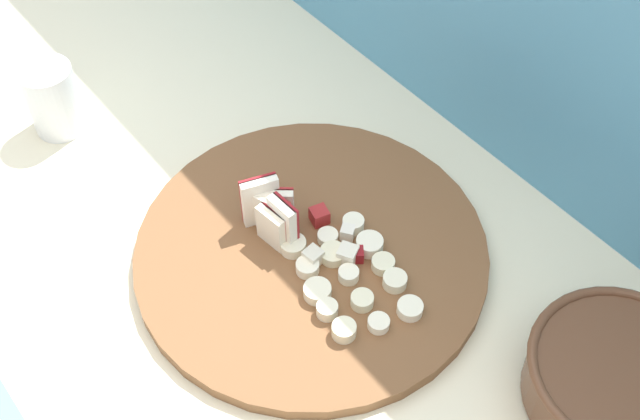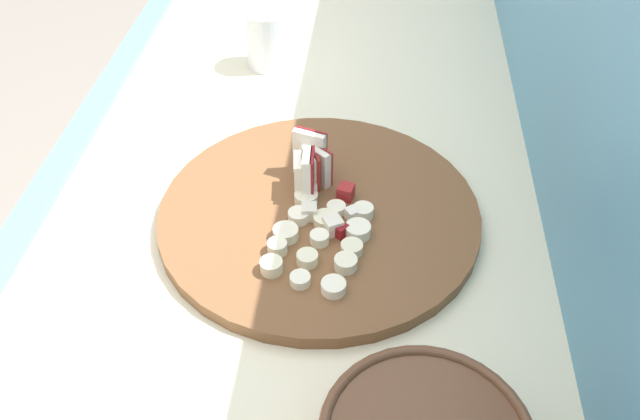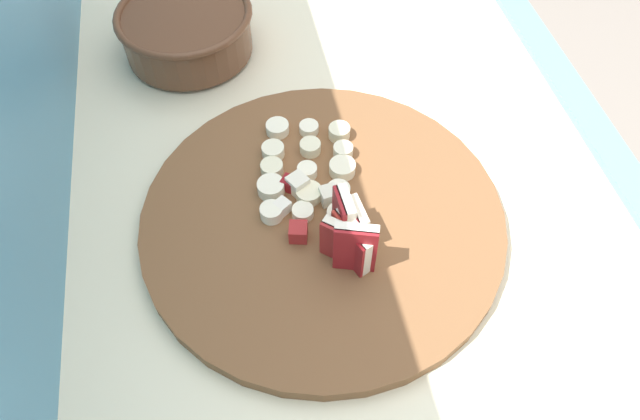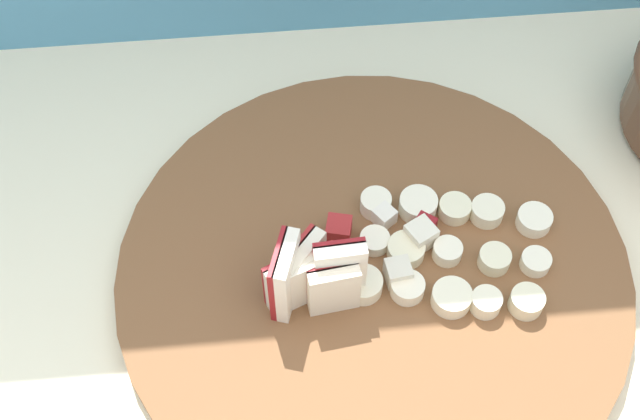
{
  "view_description": "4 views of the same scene",
  "coord_description": "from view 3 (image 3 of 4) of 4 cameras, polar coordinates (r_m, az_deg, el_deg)",
  "views": [
    {
      "loc": [
        0.46,
        -0.27,
        1.65
      ],
      "look_at": [
        0.01,
        0.09,
        0.95
      ],
      "focal_mm": 45.0,
      "sensor_mm": 36.0,
      "label": 1
    },
    {
      "loc": [
        0.65,
        0.11,
        1.49
      ],
      "look_at": [
        0.07,
        0.06,
        0.97
      ],
      "focal_mm": 37.92,
      "sensor_mm": 36.0,
      "label": 2
    },
    {
      "loc": [
        -0.31,
        0.13,
        1.46
      ],
      "look_at": [
        0.02,
        0.06,
        0.98
      ],
      "focal_mm": 32.91,
      "sensor_mm": 36.0,
      "label": 3
    },
    {
      "loc": [
        -0.03,
        -0.26,
        1.51
      ],
      "look_at": [
        0.0,
        0.08,
        0.99
      ],
      "focal_mm": 48.15,
      "sensor_mm": 36.0,
      "label": 4
    }
  ],
  "objects": [
    {
      "name": "tiled_countertop",
      "position": [
        1.05,
        3.56,
        -17.13
      ],
      "size": [
        1.25,
        0.65,
        0.94
      ],
      "color": "beige",
      "rests_on": "ground"
    },
    {
      "name": "tile_backsplash",
      "position": [
        0.81,
        -20.64,
        -14.42
      ],
      "size": [
        2.4,
        0.04,
        1.49
      ],
      "primitive_type": "cube",
      "color": "#4C8EB2",
      "rests_on": "ground"
    },
    {
      "name": "cutting_board",
      "position": [
        0.63,
        0.25,
        -0.85
      ],
      "size": [
        0.39,
        0.39,
        0.02
      ],
      "primitive_type": "cylinder",
      "color": "brown",
      "rests_on": "tiled_countertop"
    },
    {
      "name": "apple_wedge_fan",
      "position": [
        0.58,
        2.89,
        -2.53
      ],
      "size": [
        0.07,
        0.05,
        0.06
      ],
      "color": "maroon",
      "rests_on": "cutting_board"
    },
    {
      "name": "apple_dice_pile",
      "position": [
        0.62,
        -1.41,
        0.68
      ],
      "size": [
        0.09,
        0.07,
        0.02
      ],
      "color": "#A32323",
      "rests_on": "cutting_board"
    },
    {
      "name": "banana_slice_rows",
      "position": [
        0.65,
        -1.26,
        3.81
      ],
      "size": [
        0.17,
        0.12,
        0.01
      ],
      "color": "#F4EAC6",
      "rests_on": "cutting_board"
    },
    {
      "name": "ceramic_bowl",
      "position": [
        0.83,
        -12.85,
        16.73
      ],
      "size": [
        0.18,
        0.18,
        0.07
      ],
      "color": "brown",
      "rests_on": "tiled_countertop"
    }
  ]
}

